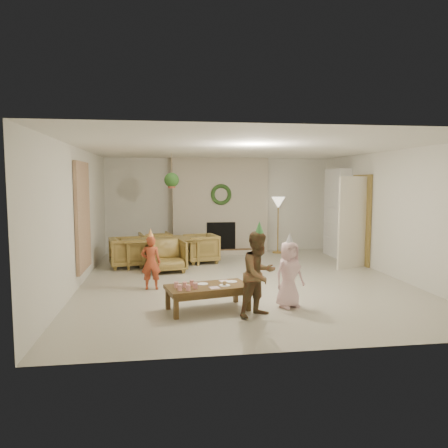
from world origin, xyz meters
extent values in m
plane|color=#B7B29E|center=(0.00, 0.00, 0.00)|extent=(7.00, 7.00, 0.00)
plane|color=white|center=(0.00, 0.00, 2.50)|extent=(7.00, 7.00, 0.00)
plane|color=silver|center=(0.00, 3.50, 1.25)|extent=(7.00, 0.00, 7.00)
plane|color=silver|center=(0.00, -3.50, 1.25)|extent=(7.00, 0.00, 7.00)
plane|color=silver|center=(-3.00, 0.00, 1.25)|extent=(0.00, 7.00, 7.00)
plane|color=silver|center=(3.00, 0.00, 1.25)|extent=(0.00, 7.00, 7.00)
cube|color=#532916|center=(0.00, 3.30, 1.25)|extent=(2.50, 0.40, 2.50)
cube|color=brown|center=(0.00, 2.95, 0.06)|extent=(1.60, 0.30, 0.12)
cube|color=black|center=(0.00, 3.12, 0.45)|extent=(0.75, 0.12, 0.75)
torus|color=#204219|center=(0.00, 3.07, 1.55)|extent=(0.54, 0.10, 0.54)
cylinder|color=gold|center=(1.51, 3.00, 0.01)|extent=(0.28, 0.28, 0.03)
cylinder|color=gold|center=(1.51, 3.00, 0.69)|extent=(0.03, 0.03, 1.33)
cone|color=beige|center=(1.51, 3.00, 1.33)|extent=(0.36, 0.36, 0.30)
cube|color=white|center=(2.84, 2.30, 1.10)|extent=(0.30, 1.00, 2.20)
cube|color=white|center=(2.82, 2.30, 0.45)|extent=(0.30, 0.92, 0.03)
cube|color=white|center=(2.82, 2.30, 0.85)|extent=(0.30, 0.92, 0.03)
cube|color=white|center=(2.82, 2.30, 1.25)|extent=(0.30, 0.92, 0.03)
cube|color=white|center=(2.82, 2.30, 1.65)|extent=(0.30, 0.92, 0.03)
cube|color=#AC391F|center=(2.80, 2.15, 0.59)|extent=(0.20, 0.40, 0.24)
cube|color=navy|center=(2.80, 2.35, 0.99)|extent=(0.20, 0.44, 0.24)
cube|color=#A27722|center=(2.80, 2.20, 1.38)|extent=(0.20, 0.36, 0.22)
cube|color=olive|center=(2.96, 1.20, 1.02)|extent=(0.05, 0.86, 2.04)
cube|color=beige|center=(2.58, 0.82, 1.00)|extent=(0.77, 0.32, 2.00)
cube|color=tan|center=(-2.96, 0.20, 1.25)|extent=(0.06, 1.20, 2.00)
imported|color=olive|center=(-1.55, 1.74, 0.30)|extent=(1.86, 1.26, 0.60)
imported|color=olive|center=(-1.41, 1.00, 0.33)|extent=(0.84, 0.85, 0.67)
imported|color=olive|center=(-1.70, 2.48, 0.33)|extent=(0.84, 0.85, 0.67)
imported|color=olive|center=(-2.29, 1.59, 0.33)|extent=(0.85, 0.84, 0.67)
imported|color=olive|center=(-0.63, 1.91, 0.33)|extent=(0.85, 0.84, 0.67)
cylinder|color=tan|center=(-1.30, 1.50, 2.15)|extent=(0.01, 0.01, 0.70)
cylinder|color=brown|center=(-1.30, 1.50, 1.80)|extent=(0.16, 0.16, 0.12)
sphere|color=#1E4416|center=(-1.30, 1.50, 1.92)|extent=(0.32, 0.32, 0.32)
cube|color=brown|center=(-0.85, -1.82, 0.34)|extent=(1.30, 0.85, 0.06)
cube|color=brown|center=(-0.85, -1.82, 0.28)|extent=(1.19, 0.74, 0.07)
cube|color=brown|center=(-1.33, -2.17, 0.16)|extent=(0.08, 0.08, 0.31)
cube|color=brown|center=(-0.27, -1.93, 0.16)|extent=(0.08, 0.08, 0.31)
cube|color=brown|center=(-1.44, -1.70, 0.16)|extent=(0.08, 0.08, 0.31)
cube|color=brown|center=(-0.38, -1.46, 0.16)|extent=(0.08, 0.08, 0.31)
cylinder|color=white|center=(-1.27, -2.05, 0.41)|extent=(0.08, 0.08, 0.08)
cylinder|color=white|center=(-1.31, -1.87, 0.41)|extent=(0.08, 0.08, 0.08)
cylinder|color=white|center=(-1.15, -2.07, 0.41)|extent=(0.08, 0.08, 0.08)
cylinder|color=white|center=(-1.19, -1.89, 0.41)|extent=(0.08, 0.08, 0.08)
cylinder|color=white|center=(-1.04, -1.97, 0.41)|extent=(0.08, 0.08, 0.08)
cylinder|color=white|center=(-1.08, -1.79, 0.41)|extent=(0.08, 0.08, 0.08)
cylinder|color=white|center=(-0.92, -1.72, 0.37)|extent=(0.20, 0.20, 0.01)
cylinder|color=white|center=(-0.61, -1.85, 0.37)|extent=(0.20, 0.20, 0.01)
cylinder|color=white|center=(-0.47, -1.63, 0.37)|extent=(0.20, 0.20, 0.01)
sphere|color=tan|center=(-0.61, -1.85, 0.41)|extent=(0.08, 0.08, 0.06)
cube|color=#E0A5BB|center=(-0.77, -1.97, 0.37)|extent=(0.17, 0.17, 0.01)
cube|color=#E0A5BB|center=(-0.57, -1.58, 0.37)|extent=(0.17, 0.17, 0.01)
imported|color=#A33F23|center=(-1.71, -0.45, 0.47)|extent=(0.36, 0.25, 0.95)
cone|color=#D8D048|center=(-1.71, -0.45, 0.99)|extent=(0.17, 0.17, 0.18)
imported|color=maroon|center=(-0.17, -2.19, 0.60)|extent=(0.74, 0.69, 1.20)
cone|color=#47A751|center=(-0.17, -2.19, 1.25)|extent=(0.17, 0.17, 0.20)
imported|color=#FCCAD1|center=(0.37, -1.84, 0.50)|extent=(0.57, 0.48, 1.00)
cone|color=silver|center=(0.37, -1.84, 1.04)|extent=(0.15, 0.15, 0.18)
camera|label=1|loc=(-1.47, -7.96, 1.89)|focal=34.42mm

